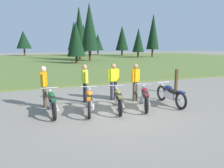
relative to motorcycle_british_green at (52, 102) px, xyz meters
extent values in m
plane|color=gray|center=(2.45, -0.30, -0.44)|extent=(140.00, 140.00, 0.00)
cube|color=#5B7033|center=(2.45, 26.69, -0.39)|extent=(80.00, 44.00, 0.10)
cylinder|color=#47331E|center=(4.85, 20.28, 0.08)|extent=(0.36, 0.36, 1.03)
cone|color=black|center=(4.85, 20.28, 2.85)|extent=(2.47, 2.47, 4.53)
cylinder|color=#47331E|center=(10.41, 40.14, 0.31)|extent=(0.36, 0.36, 1.50)
cone|color=black|center=(10.41, 40.14, 3.92)|extent=(3.04, 3.04, 5.71)
cylinder|color=#47331E|center=(22.39, 29.78, 0.40)|extent=(0.36, 0.36, 1.68)
cone|color=black|center=(22.39, 29.78, 4.77)|extent=(2.57, 2.57, 7.07)
cylinder|color=#47331E|center=(6.86, 27.82, 0.22)|extent=(0.36, 0.36, 1.31)
cone|color=black|center=(6.86, 27.82, 4.57)|extent=(2.56, 2.56, 7.40)
cylinder|color=#47331E|center=(11.10, 37.84, 0.38)|extent=(0.36, 0.36, 1.64)
cone|color=black|center=(11.10, 37.84, 4.42)|extent=(2.59, 2.59, 6.44)
cylinder|color=#47331E|center=(15.35, 45.28, 0.16)|extent=(0.36, 0.36, 1.19)
cone|color=black|center=(15.35, 45.28, 2.87)|extent=(2.89, 2.89, 4.23)
cylinder|color=#47331E|center=(8.69, 42.45, 0.23)|extent=(0.36, 0.36, 1.34)
cone|color=black|center=(8.69, 42.45, 4.26)|extent=(3.25, 3.25, 6.72)
cylinder|color=#47331E|center=(7.67, 23.97, 0.39)|extent=(0.36, 0.36, 1.66)
cone|color=black|center=(7.67, 23.97, 4.82)|extent=(2.78, 2.78, 7.18)
cylinder|color=#47331E|center=(18.55, 28.74, 0.16)|extent=(0.36, 0.36, 1.20)
cone|color=black|center=(18.55, 28.74, 3.03)|extent=(2.29, 2.29, 4.54)
cylinder|color=#47331E|center=(18.47, 36.52, 0.24)|extent=(0.36, 0.36, 1.35)
cone|color=black|center=(18.47, 36.52, 3.69)|extent=(2.98, 2.98, 5.55)
cylinder|color=#47331E|center=(-2.55, 44.84, 0.44)|extent=(0.36, 0.36, 1.75)
cone|color=black|center=(-2.55, 44.84, 3.33)|extent=(3.34, 3.34, 4.03)
cylinder|color=#47331E|center=(6.81, 27.27, 0.42)|extent=(0.36, 0.36, 1.71)
cone|color=black|center=(6.81, 27.27, 4.75)|extent=(2.29, 2.29, 6.96)
torus|color=black|center=(-0.02, 0.69, -0.09)|extent=(0.11, 0.70, 0.70)
torus|color=black|center=(0.01, -0.71, -0.09)|extent=(0.11, 0.70, 0.70)
cube|color=silver|center=(0.00, -0.01, -0.04)|extent=(0.21, 0.64, 0.28)
ellipsoid|color=#144C23|center=(-0.01, 0.17, 0.24)|extent=(0.27, 0.48, 0.22)
cube|color=black|center=(0.00, -0.23, 0.18)|extent=(0.23, 0.48, 0.10)
cube|color=#144C23|center=(0.01, -0.71, 0.25)|extent=(0.15, 0.32, 0.06)
cylinder|color=silver|center=(-0.01, 0.59, 0.42)|extent=(0.62, 0.04, 0.03)
sphere|color=silver|center=(-0.02, 0.71, 0.29)|extent=(0.14, 0.14, 0.14)
cylinder|color=silver|center=(0.14, -0.31, -0.14)|extent=(0.08, 0.55, 0.07)
torus|color=black|center=(1.49, 0.38, -0.09)|extent=(0.27, 0.70, 0.70)
torus|color=black|center=(1.15, -0.98, -0.09)|extent=(0.27, 0.70, 0.70)
cube|color=silver|center=(1.32, -0.30, -0.04)|extent=(0.35, 0.67, 0.28)
ellipsoid|color=orange|center=(1.36, -0.13, 0.24)|extent=(0.37, 0.53, 0.22)
cube|color=black|center=(1.27, -0.51, 0.18)|extent=(0.33, 0.52, 0.10)
cube|color=orange|center=(1.15, -0.98, 0.25)|extent=(0.21, 0.34, 0.06)
cylinder|color=silver|center=(1.47, 0.28, 0.42)|extent=(0.61, 0.18, 0.03)
sphere|color=silver|center=(1.50, 0.40, 0.29)|extent=(0.14, 0.14, 0.14)
cylinder|color=silver|center=(1.38, -0.63, -0.14)|extent=(0.20, 0.55, 0.07)
torus|color=black|center=(2.62, 0.23, -0.09)|extent=(0.29, 0.70, 0.70)
torus|color=black|center=(2.23, -1.12, -0.09)|extent=(0.29, 0.70, 0.70)
cube|color=silver|center=(2.43, -0.45, -0.04)|extent=(0.37, 0.67, 0.28)
ellipsoid|color=brown|center=(2.48, -0.27, 0.24)|extent=(0.38, 0.53, 0.22)
cube|color=black|center=(2.37, -0.66, 0.18)|extent=(0.34, 0.52, 0.10)
cube|color=brown|center=(2.23, -1.12, 0.25)|extent=(0.22, 0.35, 0.06)
cylinder|color=silver|center=(2.59, 0.13, 0.42)|extent=(0.60, 0.20, 0.03)
sphere|color=silver|center=(2.63, 0.25, 0.29)|extent=(0.14, 0.14, 0.14)
cylinder|color=silver|center=(2.48, -0.77, -0.14)|extent=(0.22, 0.55, 0.07)
torus|color=black|center=(3.82, 0.09, -0.09)|extent=(0.38, 0.68, 0.70)
torus|color=black|center=(3.24, -1.19, -0.09)|extent=(0.38, 0.68, 0.70)
cube|color=silver|center=(3.53, -0.55, -0.04)|extent=(0.45, 0.67, 0.28)
ellipsoid|color=maroon|center=(3.61, -0.38, 0.24)|extent=(0.43, 0.54, 0.22)
cube|color=black|center=(3.44, -0.75, 0.18)|extent=(0.40, 0.53, 0.10)
cube|color=maroon|center=(3.24, -1.19, 0.25)|extent=(0.26, 0.35, 0.06)
cylinder|color=silver|center=(3.78, 0.00, 0.42)|extent=(0.58, 0.28, 0.03)
sphere|color=silver|center=(3.83, 0.11, 0.29)|extent=(0.14, 0.14, 0.14)
cylinder|color=silver|center=(3.54, -0.88, -0.14)|extent=(0.29, 0.53, 0.07)
torus|color=black|center=(4.81, 0.19, -0.09)|extent=(0.12, 0.70, 0.70)
torus|color=black|center=(4.76, -1.21, -0.09)|extent=(0.12, 0.70, 0.70)
cube|color=silver|center=(4.79, -0.51, -0.04)|extent=(0.22, 0.65, 0.28)
ellipsoid|color=navy|center=(4.79, -0.33, 0.24)|extent=(0.28, 0.49, 0.22)
cube|color=black|center=(4.78, -0.73, 0.18)|extent=(0.24, 0.49, 0.10)
cube|color=navy|center=(4.76, -1.21, 0.25)|extent=(0.15, 0.32, 0.06)
cylinder|color=silver|center=(4.81, 0.09, 0.42)|extent=(0.62, 0.05, 0.03)
sphere|color=silver|center=(4.81, 0.21, 0.29)|extent=(0.14, 0.14, 0.14)
cylinder|color=silver|center=(4.92, -0.81, -0.14)|extent=(0.09, 0.55, 0.07)
cylinder|color=#4C4233|center=(-0.18, 1.07, 0.00)|extent=(0.14, 0.14, 0.88)
cylinder|color=#4C4233|center=(-0.20, 0.89, 0.00)|extent=(0.14, 0.14, 0.88)
cube|color=orange|center=(-0.19, 0.98, 0.72)|extent=(0.27, 0.39, 0.56)
sphere|color=beige|center=(-0.19, 0.98, 1.12)|extent=(0.22, 0.22, 0.22)
cylinder|color=orange|center=(-0.16, 1.21, 0.70)|extent=(0.09, 0.09, 0.52)
cylinder|color=orange|center=(-0.22, 0.75, 0.70)|extent=(0.09, 0.09, 0.52)
cylinder|color=#2D2D38|center=(2.73, 1.06, 0.00)|extent=(0.14, 0.14, 0.88)
cylinder|color=#2D2D38|center=(2.91, 1.08, 0.00)|extent=(0.14, 0.14, 0.88)
cube|color=#D8EA19|center=(2.82, 1.07, 0.72)|extent=(0.38, 0.25, 0.56)
sphere|color=#9E7051|center=(2.82, 1.07, 1.12)|extent=(0.22, 0.22, 0.22)
cylinder|color=#D8EA19|center=(2.59, 1.05, 0.70)|extent=(0.09, 0.09, 0.52)
cylinder|color=#D8EA19|center=(3.05, 1.09, 0.70)|extent=(0.09, 0.09, 0.52)
cylinder|color=#4C4233|center=(3.61, 0.54, 0.00)|extent=(0.14, 0.14, 0.88)
cylinder|color=#4C4233|center=(3.76, 0.64, 0.00)|extent=(0.14, 0.14, 0.88)
cube|color=orange|center=(3.68, 0.59, 0.72)|extent=(0.42, 0.38, 0.56)
sphere|color=#9E7051|center=(3.68, 0.59, 1.12)|extent=(0.22, 0.22, 0.22)
cylinder|color=orange|center=(3.49, 0.47, 0.70)|extent=(0.09, 0.09, 0.52)
cylinder|color=orange|center=(3.88, 0.72, 0.70)|extent=(0.09, 0.09, 0.52)
cylinder|color=black|center=(1.50, 1.22, 0.00)|extent=(0.14, 0.14, 0.88)
cylinder|color=black|center=(1.50, 1.04, 0.00)|extent=(0.14, 0.14, 0.88)
cube|color=#C6E52D|center=(1.50, 1.13, 0.72)|extent=(0.23, 0.36, 0.56)
sphere|color=#9E7051|center=(1.50, 1.13, 1.12)|extent=(0.22, 0.22, 0.22)
cylinder|color=#C6E52D|center=(1.51, 1.36, 0.70)|extent=(0.09, 0.09, 0.52)
cylinder|color=#C6E52D|center=(1.50, 0.90, 0.70)|extent=(0.09, 0.09, 0.52)
cube|color=#47331E|center=(6.41, 1.25, 0.19)|extent=(0.12, 0.12, 1.25)
camera|label=1|loc=(-0.49, -7.56, 2.04)|focal=33.09mm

